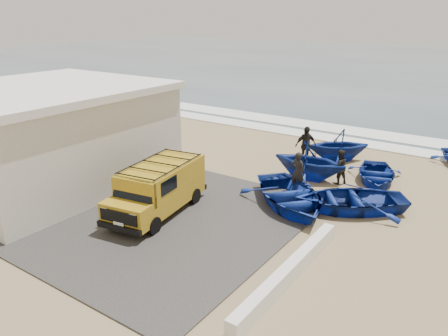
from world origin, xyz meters
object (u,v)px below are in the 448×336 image
Objects in this scene: van at (158,187)px; parapet at (289,273)px; fisherman_front at (298,172)px; boat_near_left at (290,196)px; fisherman_middle at (339,167)px; boat_mid_left at (309,160)px; boat_mid_right at (376,174)px; fisherman_back at (306,145)px; boat_near_right at (350,199)px; building at (45,135)px; boat_far_left at (338,145)px.

parapet is at bearing -20.88° from van.
parapet is at bearing 121.53° from fisherman_front.
boat_near_left is 2.91× the size of fisherman_middle.
boat_mid_left is 0.98× the size of boat_mid_right.
fisherman_back reaches higher than fisherman_front.
boat_near_right is 1.26× the size of boat_mid_left.
building is at bearing 123.11° from boat_mid_left.
boat_near_right is at bearing 175.73° from fisherman_front.
boat_near_right is 2.57m from fisherman_front.
boat_near_left is at bearing 31.39° from van.
boat_far_left is 5.03m from fisherman_front.
building reaches higher than boat_mid_left.
boat_mid_left is at bearing -39.96° from boat_far_left.
parapet is 3.10× the size of fisherman_back.
van is (6.35, 0.31, -1.12)m from building.
van reaches higher than boat_near_left.
boat_far_left is at bearing 46.71° from boat_near_left.
boat_near_left is 1.72m from fisherman_front.
boat_near_left is at bearing 19.33° from building.
boat_mid_left is at bearing 55.30° from van.
boat_mid_right is (2.65, 1.39, -0.53)m from boat_mid_left.
building is 6.01× the size of fisherman_middle.
boat_near_right is 1.35× the size of boat_far_left.
fisherman_middle is (-1.32, -1.16, 0.43)m from boat_mid_right.
boat_mid_left is 1.91× the size of fisherman_front.
boat_mid_right is 3.25m from boat_far_left.
boat_near_right is 2.41× the size of fisherman_front.
boat_near_right is at bearing -99.95° from fisherman_back.
boat_mid_left reaches higher than boat_near_right.
building is 13.23m from boat_near_right.
van is 7.31m from boat_mid_left.
building is 2.21× the size of boat_near_right.
building reaches higher than fisherman_back.
boat_far_left is at bearing 46.69° from building.
boat_mid_left is (3.19, 6.58, -0.16)m from van.
fisherman_back reaches higher than parapet.
boat_mid_right is at bearing -65.07° from boat_mid_left.
fisherman_front reaches higher than boat_far_left.
fisherman_back is (2.13, 8.47, -0.08)m from van.
building is 10.97m from boat_near_left.
fisherman_back is at bearing -84.24° from fisherman_middle.
boat_far_left is at bearing 62.82° from van.
van reaches higher than boat_mid_right.
boat_near_right is 2.19× the size of fisherman_back.
building is 2.74× the size of boat_mid_right.
van is 7.36m from boat_near_right.
boat_near_left is 3.40m from boat_mid_left.
fisherman_back is (-4.01, 9.78, 0.69)m from parapet.
parapet is 1.90× the size of boat_far_left.
boat_near_left is (10.23, 3.59, -1.69)m from building.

